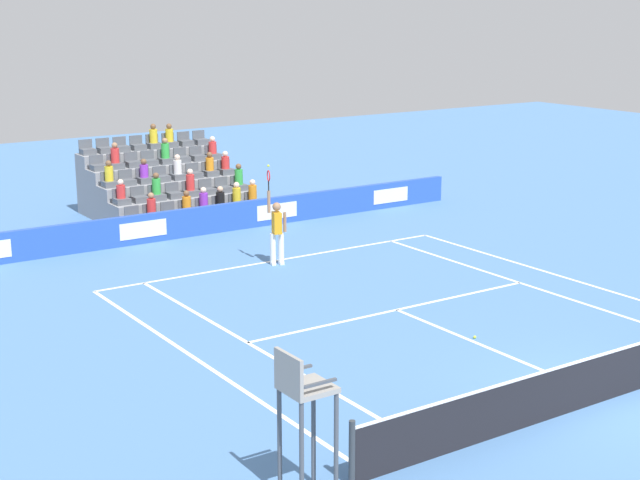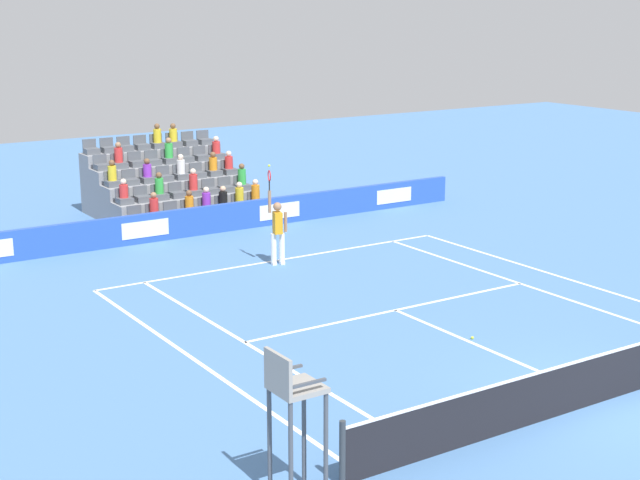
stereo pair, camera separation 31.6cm
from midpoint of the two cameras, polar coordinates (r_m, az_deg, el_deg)
ground_plane at (r=18.80m, az=17.13°, el=-9.10°), size 80.00×80.00×0.00m
line_baseline at (r=27.43m, az=-2.16°, el=-1.20°), size 10.97×0.10×0.01m
line_service at (r=23.09m, az=4.90°, el=-4.18°), size 8.23×0.10×0.01m
line_centre_service at (r=20.81m, az=10.36°, el=-6.42°), size 0.10×6.40×0.01m
line_singles_sideline_left at (r=20.56m, az=-3.45°, el=-6.46°), size 0.10×11.89×0.01m
line_singles_sideline_right at (r=25.42m, az=12.89°, el=-2.78°), size 0.10×11.89×0.01m
line_doubles_sideline_left at (r=19.96m, az=-6.89°, el=-7.18°), size 0.10×11.89×0.01m
line_doubles_sideline_right at (r=26.40m, az=14.96°, el=-2.29°), size 0.10×11.89×0.01m
line_centre_mark at (r=27.35m, az=-2.05°, el=-1.25°), size 0.10×0.20×0.01m
sponsor_barrier at (r=30.76m, az=-6.05°, el=1.25°), size 19.11×0.22×0.90m
tennis_net at (r=18.62m, az=17.23°, el=-7.70°), size 11.97×0.10×1.07m
tennis_player at (r=26.78m, az=-2.22°, el=0.60°), size 0.51×0.42×2.85m
umpire_chair at (r=14.05m, az=-0.97°, el=-9.71°), size 0.70×0.70×2.34m
stadium_stand at (r=33.82m, az=-8.81°, el=2.97°), size 4.96×4.75×2.99m
loose_tennis_ball at (r=21.35m, az=9.48°, el=-5.76°), size 0.07×0.07×0.07m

